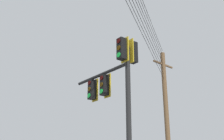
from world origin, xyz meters
The scene contains 2 objects.
signal_mast_assembly centered at (-0.38, -0.11, 5.11)m, with size 1.99×3.67×7.14m.
utility_pole_wooden centered at (-10.68, -1.30, 5.51)m, with size 2.25×0.88×10.81m.
Camera 1 is at (9.36, 4.95, 2.14)m, focal length 44.76 mm.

